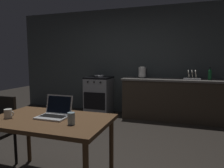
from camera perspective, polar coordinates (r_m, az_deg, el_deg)
The scene contains 12 objects.
ground_plane at distance 3.22m, azimuth -8.80°, elevation -17.78°, with size 12.00×12.00×0.00m, color #2D2823.
back_wall at distance 5.16m, azimuth 6.52°, elevation 6.27°, with size 6.40×0.10×2.59m, color #42494A.
kitchen_counter at distance 4.78m, azimuth 16.08°, elevation -4.06°, with size 2.16×0.64×0.91m.
stove_oven at distance 5.14m, azimuth -3.62°, elevation -3.09°, with size 0.60×0.62×0.91m.
dining_table at distance 2.29m, azimuth -16.91°, elevation -10.91°, with size 1.26×0.79×0.72m.
laptop at distance 2.30m, azimuth -15.65°, elevation -7.73°, with size 0.32×0.27×0.22m.
electric_kettle at distance 4.78m, azimuth 8.41°, elevation 3.16°, with size 0.20×0.18×0.26m.
bottle at distance 4.69m, azimuth 25.55°, elevation 2.52°, with size 0.07×0.07×0.27m.
frying_pan at distance 5.04m, azimuth -3.56°, elevation 2.25°, with size 0.26×0.43×0.05m.
coffee_mug at distance 2.44m, azimuth -26.86°, elevation -7.35°, with size 0.12×0.08×0.10m.
drinking_glass at distance 2.01m, azimuth -11.24°, elevation -9.38°, with size 0.07×0.07×0.12m.
dish_rack at distance 4.72m, azimuth 21.31°, elevation 1.77°, with size 0.34×0.26×0.21m.
Camera 1 is at (1.35, -2.60, 1.33)m, focal length 32.90 mm.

